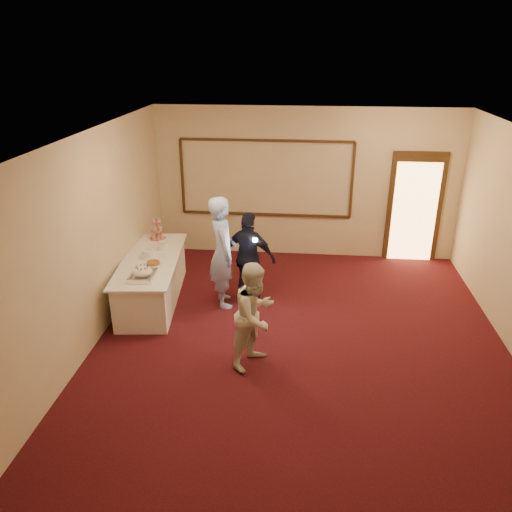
# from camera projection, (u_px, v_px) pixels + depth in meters

# --- Properties ---
(floor) EXTENTS (7.00, 7.00, 0.00)m
(floor) POSITION_uv_depth(u_px,v_px,m) (300.00, 346.00, 7.30)
(floor) COLOR black
(floor) RESTS_ON ground
(room_walls) EXTENTS (6.04, 7.04, 3.02)m
(room_walls) POSITION_uv_depth(u_px,v_px,m) (305.00, 214.00, 6.51)
(room_walls) COLOR beige
(room_walls) RESTS_ON floor
(wall_molding) EXTENTS (3.45, 0.04, 1.55)m
(wall_molding) POSITION_uv_depth(u_px,v_px,m) (266.00, 178.00, 9.92)
(wall_molding) COLOR #311F0E
(wall_molding) RESTS_ON room_walls
(doorway) EXTENTS (1.05, 0.07, 2.20)m
(doorway) POSITION_uv_depth(u_px,v_px,m) (414.00, 208.00, 9.84)
(doorway) COLOR #311F0E
(doorway) RESTS_ON floor
(buffet_table) EXTENTS (1.16, 2.45, 0.77)m
(buffet_table) POSITION_uv_depth(u_px,v_px,m) (152.00, 279.00, 8.46)
(buffet_table) COLOR white
(buffet_table) RESTS_ON floor
(pavlova_tray) EXTENTS (0.37, 0.52, 0.19)m
(pavlova_tray) POSITION_uv_depth(u_px,v_px,m) (143.00, 273.00, 7.61)
(pavlova_tray) COLOR #B6B8BE
(pavlova_tray) RESTS_ON buffet_table
(cupcake_stand) EXTENTS (0.29, 0.29, 0.42)m
(cupcake_stand) POSITION_uv_depth(u_px,v_px,m) (157.00, 231.00, 9.12)
(cupcake_stand) COLOR #D14C59
(cupcake_stand) RESTS_ON buffet_table
(plate_stack_a) EXTENTS (0.18, 0.18, 0.15)m
(plate_stack_a) POSITION_uv_depth(u_px,v_px,m) (147.00, 255.00, 8.28)
(plate_stack_a) COLOR white
(plate_stack_a) RESTS_ON buffet_table
(plate_stack_b) EXTENTS (0.18, 0.18, 0.15)m
(plate_stack_b) POSITION_uv_depth(u_px,v_px,m) (164.00, 246.00, 8.65)
(plate_stack_b) COLOR white
(plate_stack_b) RESTS_ON buffet_table
(tart) EXTENTS (0.25, 0.25, 0.05)m
(tart) POSITION_uv_depth(u_px,v_px,m) (153.00, 263.00, 8.08)
(tart) COLOR white
(tart) RESTS_ON buffet_table
(man) EXTENTS (0.64, 0.79, 1.88)m
(man) POSITION_uv_depth(u_px,v_px,m) (223.00, 252.00, 8.14)
(man) COLOR #9EB7F7
(man) RESTS_ON floor
(woman) EXTENTS (0.86, 0.91, 1.49)m
(woman) POSITION_uv_depth(u_px,v_px,m) (255.00, 315.00, 6.64)
(woman) COLOR silver
(woman) RESTS_ON floor
(guest) EXTENTS (0.99, 0.61, 1.57)m
(guest) POSITION_uv_depth(u_px,v_px,m) (249.00, 257.00, 8.33)
(guest) COLOR black
(guest) RESTS_ON floor
(camera_flash) EXTENTS (0.08, 0.06, 0.05)m
(camera_flash) POSITION_uv_depth(u_px,v_px,m) (255.00, 240.00, 8.01)
(camera_flash) COLOR white
(camera_flash) RESTS_ON guest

